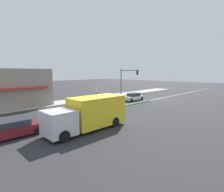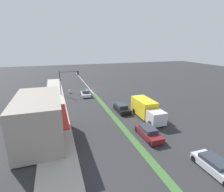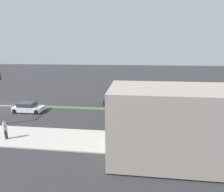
# 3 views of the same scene
# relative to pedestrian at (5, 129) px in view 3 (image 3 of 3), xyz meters

# --- Properties ---
(ground_plane) EXTENTS (160.00, 160.00, 0.00)m
(ground_plane) POSITION_rel_pedestrian_xyz_m (-9.71, 10.45, -1.06)
(ground_plane) COLOR #2B2B2D
(sidewalk_right) EXTENTS (4.00, 73.00, 0.12)m
(sidewalk_right) POSITION_rel_pedestrian_xyz_m (-0.71, 10.95, -1.00)
(sidewalk_right) COLOR #A8A399
(sidewalk_right) RESTS_ON ground
(median_strip) EXTENTS (0.90, 46.00, 0.10)m
(median_strip) POSITION_rel_pedestrian_xyz_m (-9.71, 19.45, -1.01)
(median_strip) COLOR #3D6633
(median_strip) RESTS_ON ground
(lane_marking_center) EXTENTS (0.16, 60.00, 0.01)m
(lane_marking_center) POSITION_rel_pedestrian_xyz_m (-9.71, -7.55, -1.06)
(lane_marking_center) COLOR beige
(lane_marking_center) RESTS_ON ground
(building_corner_store) EXTENTS (5.87, 10.26, 5.43)m
(building_corner_store) POSITION_rel_pedestrian_xyz_m (1.08, 15.00, 1.78)
(building_corner_store) COLOR gray
(building_corner_store) RESTS_ON sidewalk_right
(pedestrian) EXTENTS (0.34, 0.34, 1.78)m
(pedestrian) POSITION_rel_pedestrian_xyz_m (0.00, 0.00, 0.00)
(pedestrian) COLOR #282D42
(pedestrian) RESTS_ON sidewalk_right
(delivery_truck) EXTENTS (2.44, 7.50, 2.87)m
(delivery_truck) POSITION_rel_pedestrian_xyz_m (-14.71, 13.07, 0.41)
(delivery_truck) COLOR silver
(delivery_truck) RESTS_ON ground
(sedan_maroon) EXTENTS (1.82, 4.51, 1.36)m
(sedan_maroon) POSITION_rel_pedestrian_xyz_m (-11.91, 18.73, -0.41)
(sedan_maroon) COLOR maroon
(sedan_maroon) RESTS_ON ground
(van_white) EXTENTS (1.79, 3.87, 1.33)m
(van_white) POSITION_rel_pedestrian_xyz_m (-7.51, -2.37, -0.43)
(van_white) COLOR silver
(van_white) RESTS_ON ground
(suv_black) EXTENTS (1.84, 4.19, 1.38)m
(suv_black) POSITION_rel_pedestrian_xyz_m (-11.91, 9.37, -0.40)
(suv_black) COLOR black
(suv_black) RESTS_ON ground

